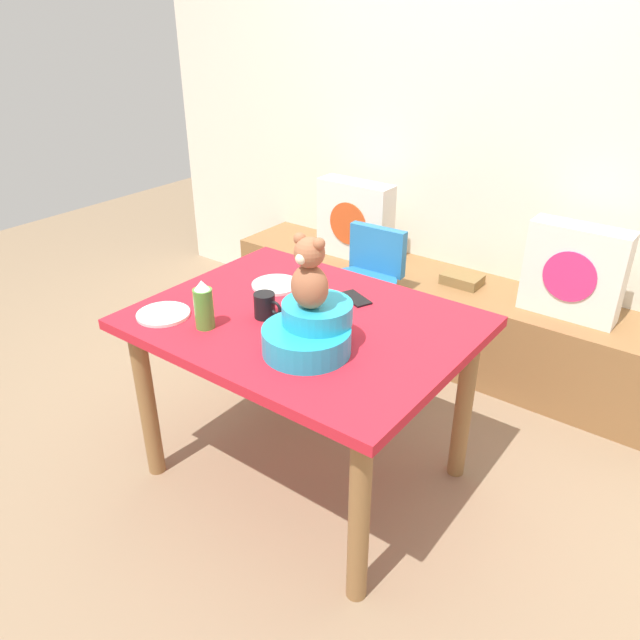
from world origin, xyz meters
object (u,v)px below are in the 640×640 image
(ketchup_bottle, at_px, (204,306))
(cell_phone, at_px, (355,298))
(dinner_plate_near, at_px, (276,285))
(dinner_plate_far, at_px, (163,314))
(teddy_bear, at_px, (309,274))
(infant_seat_teal, at_px, (310,331))
(dining_table, at_px, (304,343))
(pillow_floral_right, at_px, (574,272))
(coffee_mug, at_px, (265,306))
(highchair, at_px, (364,285))
(pillow_floral_left, at_px, (355,220))
(book_stack, at_px, (462,279))

(ketchup_bottle, height_order, cell_phone, ketchup_bottle)
(dinner_plate_near, distance_m, dinner_plate_far, 0.48)
(teddy_bear, bearing_deg, infant_seat_teal, 90.00)
(dining_table, xyz_separation_m, teddy_bear, (0.16, -0.17, 0.38))
(pillow_floral_right, relative_size, infant_seat_teal, 1.33)
(coffee_mug, bearing_deg, cell_phone, 60.86)
(pillow_floral_right, bearing_deg, ketchup_bottle, -121.02)
(ketchup_bottle, distance_m, cell_phone, 0.61)
(highchair, bearing_deg, pillow_floral_right, 25.32)
(coffee_mug, height_order, dinner_plate_near, coffee_mug)
(cell_phone, bearing_deg, coffee_mug, 174.26)
(pillow_floral_left, distance_m, highchair, 0.56)
(teddy_bear, relative_size, dinner_plate_near, 1.25)
(coffee_mug, relative_size, dinner_plate_near, 0.60)
(pillow_floral_left, height_order, infant_seat_teal, same)
(dinner_plate_near, bearing_deg, book_stack, 71.24)
(pillow_floral_right, xyz_separation_m, coffee_mug, (-0.76, -1.28, 0.11))
(highchair, height_order, coffee_mug, coffee_mug)
(teddy_bear, height_order, cell_phone, teddy_bear)
(infant_seat_teal, bearing_deg, dinner_plate_near, 143.14)
(infant_seat_teal, relative_size, cell_phone, 2.29)
(highchair, bearing_deg, ketchup_bottle, -90.19)
(book_stack, distance_m, teddy_bear, 1.49)
(pillow_floral_right, distance_m, dinner_plate_far, 1.85)
(book_stack, distance_m, highchair, 0.55)
(pillow_floral_right, distance_m, dinner_plate_near, 1.39)
(dining_table, height_order, cell_phone, cell_phone)
(ketchup_bottle, distance_m, coffee_mug, 0.23)
(dinner_plate_near, height_order, dinner_plate_far, same)
(pillow_floral_right, distance_m, highchair, 0.98)
(dinner_plate_near, height_order, cell_phone, dinner_plate_near)
(teddy_bear, bearing_deg, dining_table, 133.53)
(dining_table, bearing_deg, pillow_floral_right, 61.92)
(book_stack, height_order, ketchup_bottle, ketchup_bottle)
(teddy_bear, xyz_separation_m, dinner_plate_near, (-0.43, 0.32, -0.27))
(pillow_floral_left, bearing_deg, cell_phone, -55.99)
(dinner_plate_near, bearing_deg, pillow_floral_right, 48.94)
(highchair, bearing_deg, dinner_plate_far, -100.26)
(highchair, height_order, dinner_plate_near, highchair)
(coffee_mug, height_order, dinner_plate_far, coffee_mug)
(cell_phone, bearing_deg, book_stack, 21.66)
(highchair, xyz_separation_m, dinner_plate_far, (-0.20, -1.08, 0.22))
(pillow_floral_left, height_order, dinner_plate_far, pillow_floral_left)
(dinner_plate_near, bearing_deg, ketchup_bottle, -86.34)
(dining_table, xyz_separation_m, infant_seat_teal, (0.16, -0.17, 0.18))
(highchair, xyz_separation_m, teddy_bear, (0.40, -0.95, 0.50))
(dining_table, relative_size, dinner_plate_far, 6.05)
(teddy_bear, relative_size, coffee_mug, 2.08)
(teddy_bear, bearing_deg, ketchup_bottle, -165.87)
(dining_table, bearing_deg, infant_seat_teal, -46.37)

